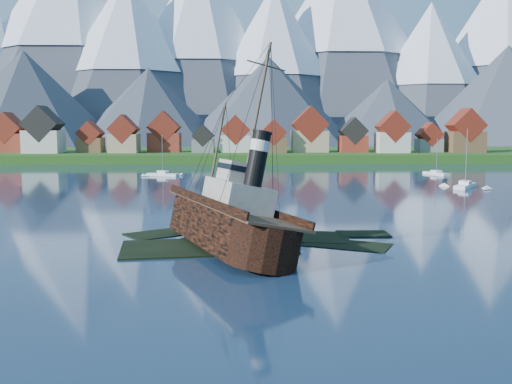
{
  "coord_description": "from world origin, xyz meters",
  "views": [
    {
      "loc": [
        0.75,
        -61.24,
        12.8
      ],
      "look_at": [
        2.3,
        6.0,
        5.0
      ],
      "focal_mm": 40.0,
      "sensor_mm": 36.0,
      "label": 1
    }
  ],
  "objects_px": {
    "sailboat_c": "(163,175)",
    "sailboat_e": "(436,174)",
    "tugboat_wreck": "(223,219)",
    "sailboat_d": "(465,186)"
  },
  "relations": [
    {
      "from": "sailboat_d",
      "to": "sailboat_c",
      "type": "bearing_deg",
      "value": -168.62
    },
    {
      "from": "tugboat_wreck",
      "to": "sailboat_c",
      "type": "relative_size",
      "value": 2.62
    },
    {
      "from": "tugboat_wreck",
      "to": "sailboat_d",
      "type": "distance_m",
      "value": 74.31
    },
    {
      "from": "sailboat_d",
      "to": "sailboat_e",
      "type": "relative_size",
      "value": 1.28
    },
    {
      "from": "sailboat_c",
      "to": "sailboat_d",
      "type": "relative_size",
      "value": 0.86
    },
    {
      "from": "sailboat_c",
      "to": "sailboat_e",
      "type": "bearing_deg",
      "value": -68.17
    },
    {
      "from": "tugboat_wreck",
      "to": "sailboat_d",
      "type": "bearing_deg",
      "value": 27.47
    },
    {
      "from": "tugboat_wreck",
      "to": "sailboat_e",
      "type": "distance_m",
      "value": 103.22
    },
    {
      "from": "tugboat_wreck",
      "to": "sailboat_d",
      "type": "relative_size",
      "value": 2.25
    },
    {
      "from": "sailboat_c",
      "to": "sailboat_e",
      "type": "height_order",
      "value": "sailboat_c"
    }
  ]
}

